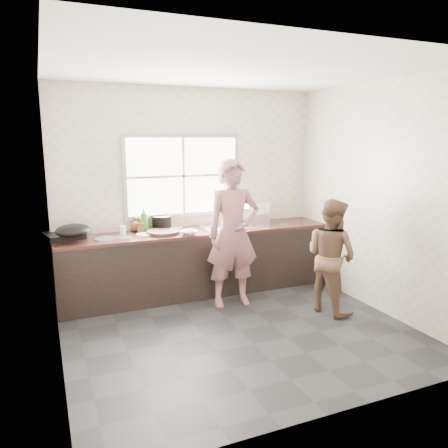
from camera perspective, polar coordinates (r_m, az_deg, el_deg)
name	(u,v)px	position (r m, az deg, el deg)	size (l,w,h in m)	color
floor	(239,331)	(4.87, 1.94, -13.76)	(3.60, 3.20, 0.01)	#242427
ceiling	(241,69)	(4.46, 2.19, 19.62)	(3.60, 3.20, 0.01)	silver
wall_back	(190,190)	(5.95, -4.48, 4.41)	(3.60, 0.01, 2.70)	beige
wall_left	(51,220)	(4.07, -21.70, 0.47)	(0.01, 3.20, 2.70)	beige
wall_right	(378,198)	(5.47, 19.49, 3.21)	(0.01, 3.20, 2.70)	beige
wall_front	(337,241)	(3.12, 14.58, -2.17)	(3.60, 0.01, 2.70)	beige
cabinet	(198,263)	(5.85, -3.35, -5.11)	(3.60, 0.62, 0.82)	black
countertop	(198,231)	(5.74, -3.40, -0.98)	(3.60, 0.64, 0.04)	#341A15
sink	(223,228)	(5.86, -0.18, -0.47)	(0.55, 0.45, 0.02)	silver
faucet	(217,215)	(6.01, -0.92, 1.24)	(0.02, 0.02, 0.30)	silver
window_frame	(183,176)	(5.89, -5.39, 6.28)	(1.60, 0.05, 1.10)	#9EA0A5
window_glazing	(183,176)	(5.86, -5.32, 6.26)	(1.50, 0.01, 1.00)	white
woman	(233,238)	(5.33, 1.18, -1.88)	(0.62, 0.40, 1.69)	#A26167
person_side	(331,256)	(5.32, 13.78, -4.05)	(0.66, 0.52, 1.36)	brown
cutting_board	(163,232)	(5.56, -7.98, -1.06)	(0.42, 0.42, 0.04)	#321D13
cleaver	(174,228)	(5.68, -6.49, -0.52)	(0.21, 0.11, 0.01)	silver
bowl_mince	(189,232)	(5.48, -4.60, -1.11)	(0.21, 0.21, 0.05)	white
bowl_crabs	(236,228)	(5.71, 1.62, -0.54)	(0.18, 0.18, 0.06)	white
bowl_held	(240,225)	(5.92, 2.15, -0.12)	(0.18, 0.18, 0.06)	white
black_pot	(162,223)	(5.81, -8.14, 0.18)	(0.25, 0.25, 0.18)	black
plate_food	(145,234)	(5.51, -10.28, -1.36)	(0.21, 0.21, 0.02)	silver
bottle_green	(144,218)	(5.75, -10.43, 0.72)	(0.13, 0.13, 0.33)	#31882C
bottle_brown_tall	(141,226)	(5.66, -10.82, -0.26)	(0.08, 0.08, 0.17)	#442F11
bottle_brown_short	(136,225)	(5.74, -11.41, -0.11)	(0.13, 0.13, 0.17)	#502A14
glass_jar	(123,230)	(5.58, -13.09, -0.83)	(0.08, 0.08, 0.11)	silver
burner	(64,235)	(5.62, -20.19, -1.39)	(0.43, 0.43, 0.06)	black
wok	(73,231)	(5.32, -19.08, -0.84)	(0.41, 0.41, 0.15)	black
dish_rack	(254,212)	(6.27, 3.90, 1.55)	(0.38, 0.26, 0.28)	white
pot_lid_left	(105,239)	(5.40, -15.24, -1.86)	(0.27, 0.27, 0.01)	silver
pot_lid_right	(122,237)	(5.44, -13.13, -1.68)	(0.23, 0.23, 0.01)	silver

